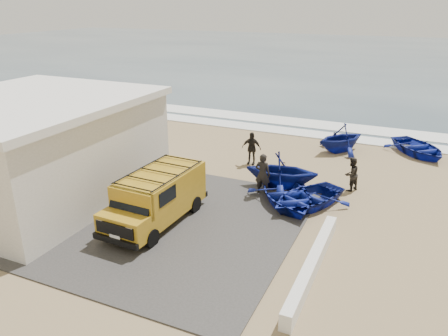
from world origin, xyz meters
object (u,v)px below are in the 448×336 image
(boat_mid_left, at_px, (282,170))
(fisherman_front, at_px, (263,174))
(van, at_px, (157,196))
(boat_near_right, at_px, (306,198))
(parapet, at_px, (312,264))
(fisherman_middle, at_px, (351,174))
(fisherman_back, at_px, (251,148))
(boat_far_right, at_px, (418,148))
(building, at_px, (33,147))
(boat_far_left, at_px, (341,138))
(boat_near_left, at_px, (287,195))

(boat_mid_left, bearing_deg, fisherman_front, 142.06)
(van, bearing_deg, boat_near_right, 39.51)
(fisherman_front, bearing_deg, parapet, 123.04)
(fisherman_front, distance_m, fisherman_middle, 4.04)
(fisherman_front, xyz_separation_m, fisherman_back, (-1.80, 3.36, -0.07))
(boat_far_right, xyz_separation_m, fisherman_middle, (-2.66, -6.58, 0.38))
(building, distance_m, parapet, 12.68)
(building, bearing_deg, fisherman_back, 45.51)
(boat_far_left, bearing_deg, building, -97.39)
(van, relative_size, boat_near_right, 1.31)
(fisherman_back, bearing_deg, boat_far_right, 27.60)
(boat_near_right, xyz_separation_m, boat_mid_left, (-1.53, 1.40, 0.47))
(boat_near_left, bearing_deg, fisherman_front, 120.69)
(boat_near_right, distance_m, boat_far_left, 7.78)
(van, xyz_separation_m, boat_near_right, (4.89, 3.70, -0.71))
(boat_mid_left, xyz_separation_m, boat_far_left, (1.51, 6.37, -0.05))
(parapet, relative_size, boat_near_right, 1.62)
(parapet, height_order, van, van)
(boat_near_right, xyz_separation_m, fisherman_middle, (1.41, 2.43, 0.39))
(building, relative_size, fisherman_back, 5.42)
(boat_near_left, height_order, boat_far_left, boat_far_left)
(parapet, distance_m, boat_near_left, 4.92)
(van, bearing_deg, boat_far_left, 69.36)
(boat_near_left, bearing_deg, building, 163.04)
(parapet, bearing_deg, boat_near_left, 115.91)
(boat_near_left, height_order, boat_mid_left, boat_mid_left)
(boat_mid_left, bearing_deg, building, 109.39)
(boat_near_right, xyz_separation_m, boat_far_left, (-0.01, 7.77, 0.43))
(boat_near_left, distance_m, fisherman_front, 1.53)
(fisherman_middle, bearing_deg, boat_near_right, 2.99)
(parapet, height_order, boat_mid_left, boat_mid_left)
(boat_far_left, distance_m, boat_far_right, 4.28)
(parapet, distance_m, fisherman_front, 6.12)
(boat_near_left, height_order, fisherman_back, fisherman_back)
(boat_mid_left, height_order, boat_far_left, boat_mid_left)
(boat_near_left, relative_size, boat_mid_left, 1.21)
(building, distance_m, boat_mid_left, 10.91)
(boat_far_left, bearing_deg, fisherman_back, -97.20)
(building, distance_m, fisherman_middle, 13.98)
(building, xyz_separation_m, boat_far_left, (11.12, 11.36, -1.35))
(parapet, distance_m, fisherman_back, 9.90)
(van, height_order, boat_near_right, van)
(boat_mid_left, height_order, fisherman_middle, boat_mid_left)
(van, height_order, fisherman_middle, van)
(van, xyz_separation_m, fisherman_back, (1.00, 7.48, -0.23))
(van, relative_size, boat_mid_left, 1.49)
(parapet, xyz_separation_m, boat_far_right, (2.70, 13.60, 0.12))
(fisherman_middle, bearing_deg, boat_far_right, -168.95)
(building, relative_size, boat_far_right, 2.47)
(boat_near_left, xyz_separation_m, fisherman_middle, (2.19, 2.60, 0.37))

